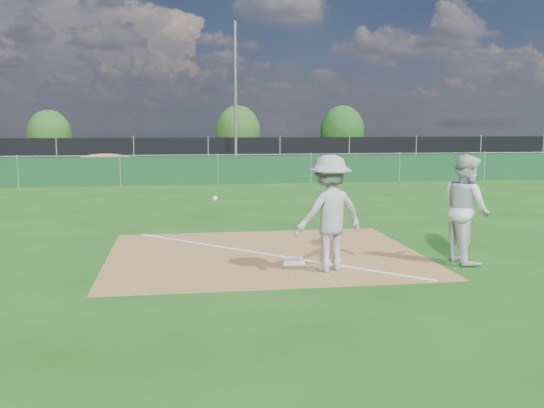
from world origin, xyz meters
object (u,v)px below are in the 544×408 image
Objects in this scene: runner at (466,209)px; tree_mid at (238,131)px; car_left at (85,152)px; light_pole at (236,97)px; tree_right at (342,131)px; play_at_first at (329,213)px; first_base at (293,261)px; tree_left at (49,135)px; car_right at (254,153)px; car_mid at (171,152)px.

tree_mid is (-0.83, 34.13, 1.00)m from runner.
tree_mid reaches higher than car_left.
runner reaches higher than car_left.
light_pole is 2.03× the size of tree_right.
tree_mid reaches higher than play_at_first.
car_left is 1.19× the size of tree_right.
runner reaches higher than first_base.
tree_left is (-2.85, 3.97, 0.98)m from car_left.
first_base is at bearing -166.47° from car_left.
tree_right is (20.90, 2.24, 0.23)m from tree_left.
play_at_first reaches higher than car_right.
light_pole is 23.18m from runner.
tree_mid is (4.77, 7.06, 1.17)m from car_mid.
car_right is 1.18× the size of tree_right.
first_base is at bearing -92.79° from light_pole.
runner is 0.51× the size of tree_right.
tree_right reaches higher than tree_mid.
runner is (2.06, -22.89, -3.00)m from light_pole.
car_mid is at bearing 95.24° from first_base.
play_at_first is (0.51, -0.65, 0.96)m from first_base.
first_base is 33.81m from tree_left.
light_pole is 20.76× the size of first_base.
light_pole is 10.90m from car_left.
car_mid is 1.27× the size of tree_right.
car_right is at bearing -2.99° from runner.
car_left is at bearing 68.63° from car_mid.
runner is at bearing -67.03° from tree_left.
car_mid is 14.90m from tree_right.
car_left is at bearing 106.00° from play_at_first.
car_mid reaches higher than first_base.
car_right is (-0.33, 28.67, -0.32)m from runner.
tree_left is (-11.09, 32.71, 0.77)m from play_at_first.
tree_right reaches higher than tree_left.
light_pole is 15.07m from tree_right.
runner is 0.43× the size of car_left.
runner is 0.43× the size of car_right.
first_base is 33.92m from tree_mid.
car_right is 13.97m from tree_left.
first_base is 3.31m from runner.
tree_left is 13.02m from tree_mid.
tree_right is at bearing -72.87° from car_left.
car_left is 0.94× the size of car_mid.
play_at_first is 36.31m from tree_right.
first_base is at bearing 178.32° from car_mid.
runner is 27.65m from car_mid.
car_left is at bearing 17.31° from runner.
light_pole is 11.49m from tree_mid.
car_right is (5.28, 1.59, -0.15)m from car_mid.
car_right is 9.68m from tree_right.
tree_mid is 8.02m from tree_right.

